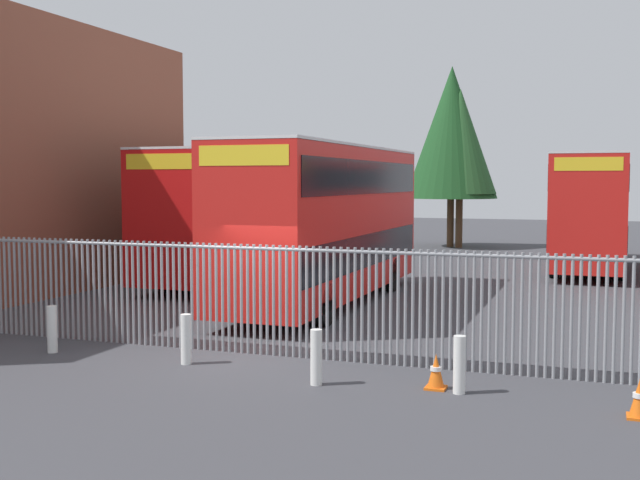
# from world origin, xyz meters

# --- Properties ---
(ground_plane) EXTENTS (100.00, 100.00, 0.00)m
(ground_plane) POSITION_xyz_m (0.00, 8.00, 0.00)
(ground_plane) COLOR #3D3D42
(palisade_fence) EXTENTS (15.67, 0.14, 2.35)m
(palisade_fence) POSITION_xyz_m (-0.16, 0.00, 1.18)
(palisade_fence) COLOR gray
(palisade_fence) RESTS_ON ground
(double_decker_bus_near_gate) EXTENTS (2.54, 10.81, 4.42)m
(double_decker_bus_near_gate) POSITION_xyz_m (-0.77, 6.65, 2.42)
(double_decker_bus_near_gate) COLOR red
(double_decker_bus_near_gate) RESTS_ON ground
(double_decker_bus_behind_fence_left) EXTENTS (2.54, 10.81, 4.42)m
(double_decker_bus_behind_fence_left) POSITION_xyz_m (-5.33, 10.70, 2.42)
(double_decker_bus_behind_fence_left) COLOR red
(double_decker_bus_behind_fence_left) RESTS_ON ground
(double_decker_bus_behind_fence_right) EXTENTS (2.54, 10.81, 4.42)m
(double_decker_bus_behind_fence_right) POSITION_xyz_m (6.05, 18.24, 2.42)
(double_decker_bus_behind_fence_right) COLOR red
(double_decker_bus_behind_fence_right) RESTS_ON ground
(bollard_near_left) EXTENTS (0.20, 0.20, 0.95)m
(bollard_near_left) POSITION_xyz_m (-3.84, -1.25, 0.47)
(bollard_near_left) COLOR silver
(bollard_near_left) RESTS_ON ground
(bollard_center_front) EXTENTS (0.20, 0.20, 0.95)m
(bollard_center_front) POSITION_xyz_m (-0.80, -1.22, 0.47)
(bollard_center_front) COLOR silver
(bollard_center_front) RESTS_ON ground
(bollard_near_right) EXTENTS (0.20, 0.20, 0.95)m
(bollard_near_right) POSITION_xyz_m (2.03, -1.81, 0.47)
(bollard_near_right) COLOR silver
(bollard_near_right) RESTS_ON ground
(bollard_far_right) EXTENTS (0.20, 0.20, 0.95)m
(bollard_far_right) POSITION_xyz_m (4.40, -1.53, 0.47)
(bollard_far_right) COLOR silver
(bollard_far_right) RESTS_ON ground
(traffic_cone_by_gate) EXTENTS (0.34, 0.34, 0.59)m
(traffic_cone_by_gate) POSITION_xyz_m (3.99, -1.38, 0.29)
(traffic_cone_by_gate) COLOR orange
(traffic_cone_by_gate) RESTS_ON ground
(traffic_cone_mid_forecourt) EXTENTS (0.34, 0.34, 0.59)m
(traffic_cone_mid_forecourt) POSITION_xyz_m (7.10, -1.98, 0.29)
(traffic_cone_mid_forecourt) COLOR orange
(traffic_cone_mid_forecourt) RESTS_ON ground
(tree_tall_back) EXTENTS (4.77, 4.77, 9.36)m
(tree_tall_back) POSITION_xyz_m (-0.94, 26.65, 5.94)
(tree_tall_back) COLOR #4C3823
(tree_tall_back) RESTS_ON ground
(tree_short_side) EXTENTS (3.75, 3.75, 8.14)m
(tree_short_side) POSITION_xyz_m (-0.45, 26.41, 5.45)
(tree_short_side) COLOR #4C3823
(tree_short_side) RESTS_ON ground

